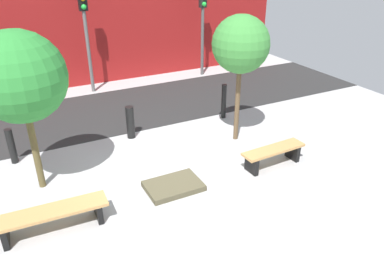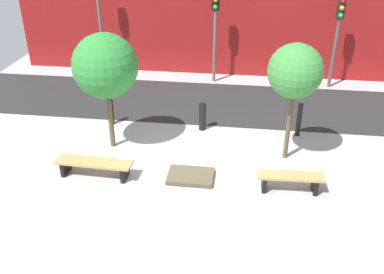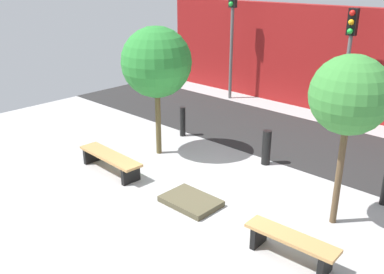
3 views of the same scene
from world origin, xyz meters
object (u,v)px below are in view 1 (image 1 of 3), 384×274
at_px(bench_left, 52,215).
at_px(bollard_far_left, 12,146).
at_px(traffic_light_mid_west, 85,21).
at_px(planter_bed, 173,186).
at_px(bench_right, 273,153).
at_px(traffic_light_mid_east, 203,15).
at_px(bollard_center, 224,101).
at_px(tree_behind_right_bench, 241,45).
at_px(tree_behind_left_bench, 20,78).
at_px(bollard_left, 130,122).

xyz_separation_m(bench_left, bollard_far_left, (-0.45, 2.95, 0.12)).
distance_m(bollard_far_left, traffic_light_mid_west, 5.47).
bearing_deg(planter_bed, bench_right, -4.61).
height_order(bench_left, traffic_light_mid_east, traffic_light_mid_east).
xyz_separation_m(planter_bed, bollard_center, (2.93, 2.75, 0.46)).
bearing_deg(tree_behind_right_bench, bollard_center, 71.83).
height_order(tree_behind_left_bench, bollard_center, tree_behind_left_bench).
xyz_separation_m(tree_behind_right_bench, traffic_light_mid_west, (-2.48, 5.51, -0.06)).
relative_size(bench_left, tree_behind_right_bench, 0.61).
bearing_deg(tree_behind_left_bench, bollard_far_left, 108.17).
relative_size(planter_bed, bollard_left, 1.32).
xyz_separation_m(bench_left, bollard_left, (2.48, 2.95, 0.12)).
relative_size(bench_right, tree_behind_left_bench, 0.49).
distance_m(bollard_left, bollard_center, 2.93).
height_order(bollard_far_left, traffic_light_mid_east, traffic_light_mid_east).
height_order(planter_bed, tree_behind_left_bench, tree_behind_left_bench).
relative_size(bollard_far_left, traffic_light_mid_east, 0.26).
xyz_separation_m(tree_behind_left_bench, traffic_light_mid_west, (2.48, 5.51, 0.03)).
relative_size(bollard_left, bollard_center, 0.85).
bearing_deg(tree_behind_right_bench, bench_left, -162.29).
bearing_deg(planter_bed, bollard_center, 43.15).
height_order(bench_left, bollard_center, bollard_center).
bearing_deg(traffic_light_mid_east, bollard_far_left, -150.72).
bearing_deg(bench_right, planter_bed, 173.06).
distance_m(tree_behind_left_bench, bollard_far_left, 2.46).
xyz_separation_m(planter_bed, traffic_light_mid_west, (0.00, 6.89, 2.40)).
height_order(bollard_center, traffic_light_mid_east, traffic_light_mid_east).
xyz_separation_m(bollard_left, bollard_center, (2.93, 0.00, 0.08)).
distance_m(tree_behind_left_bench, tree_behind_right_bench, 4.97).
height_order(bench_left, bollard_left, bollard_left).
xyz_separation_m(planter_bed, tree_behind_left_bench, (-2.48, 1.39, 2.37)).
xyz_separation_m(tree_behind_left_bench, bollard_left, (2.48, 1.36, -1.99)).
relative_size(tree_behind_left_bench, bollard_center, 3.18).
height_order(planter_bed, traffic_light_mid_west, traffic_light_mid_west).
bearing_deg(traffic_light_mid_west, bench_left, -109.29).
relative_size(bollard_far_left, traffic_light_mid_west, 0.25).
bearing_deg(bollard_left, tree_behind_right_bench, -28.72).
bearing_deg(bollard_far_left, traffic_light_mid_east, 29.28).
bearing_deg(bench_left, traffic_light_mid_west, 73.04).
xyz_separation_m(tree_behind_left_bench, traffic_light_mid_east, (6.95, 5.51, -0.08)).
xyz_separation_m(tree_behind_right_bench, traffic_light_mid_east, (1.98, 5.51, -0.17)).
bearing_deg(tree_behind_left_bench, tree_behind_right_bench, 0.00).
distance_m(bollard_far_left, bollard_center, 5.86).
distance_m(planter_bed, bollard_far_left, 4.03).
distance_m(tree_behind_right_bench, bollard_far_left, 5.96).
height_order(tree_behind_left_bench, traffic_light_mid_west, traffic_light_mid_west).
distance_m(planter_bed, tree_behind_right_bench, 3.76).
bearing_deg(bollard_left, bench_right, -49.88).
bearing_deg(bollard_center, bench_left, -151.44).
bearing_deg(bollard_center, bench_right, -98.62).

